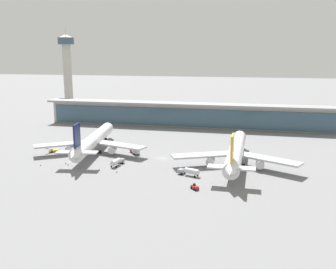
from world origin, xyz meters
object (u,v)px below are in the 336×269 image
Objects in this scene: airliner_left_stand at (93,140)px; service_truck_mid_apron_red at (135,150)px; safety_cone_alpha at (99,169)px; safety_cone_charlie at (40,165)px; service_truck_near_nose_red at (195,187)px; safety_cone_echo at (117,172)px; control_tower at (67,67)px; service_truck_under_wing_grey at (117,162)px; safety_cone_bravo at (68,164)px; service_truck_by_tail_grey at (189,171)px; service_truck_on_taxiway_yellow at (54,150)px; airliner_centre_stand at (236,152)px; safety_cone_delta at (66,163)px.

service_truck_mid_apron_red is at bearing 4.75° from airliner_left_stand.
safety_cone_alpha is 1.00× the size of safety_cone_charlie.
service_truck_near_nose_red is 34.59m from safety_cone_echo.
safety_cone_alpha is (13.49, -25.41, -5.37)m from airliner_left_stand.
control_tower reaches higher than service_truck_near_nose_red.
service_truck_mid_apron_red is at bearing 130.31° from service_truck_near_nose_red.
service_truck_under_wing_grey is at bearing 57.51° from safety_cone_alpha.
airliner_left_stand is 96.70× the size of safety_cone_bravo.
service_truck_by_tail_grey reaches higher than safety_cone_charlie.
airliner_left_stand is 19.62m from service_truck_on_taxiway_yellow.
service_truck_on_taxiway_yellow is at bearing 150.20° from safety_cone_echo.
safety_cone_alpha is (32.11, -21.61, -0.49)m from service_truck_on_taxiway_yellow.
service_truck_on_taxiway_yellow reaches higher than safety_cone_echo.
service_truck_by_tail_grey is at bearing -16.67° from service_truck_on_taxiway_yellow.
service_truck_mid_apron_red is 39.47m from service_truck_by_tail_grey.
control_tower is at bearing 139.66° from airliner_centre_stand.
service_truck_mid_apron_red is 10.17× the size of safety_cone_alpha.
service_truck_mid_apron_red reaches higher than safety_cone_bravo.
service_truck_by_tail_grey is 176.76m from control_tower.
service_truck_mid_apron_red reaches higher than service_truck_on_taxiway_yellow.
service_truck_under_wing_grey is 12.60× the size of safety_cone_charlie.
service_truck_near_nose_red is 0.37× the size of service_truck_by_tail_grey.
airliner_centre_stand reaches higher than safety_cone_echo.
safety_cone_echo is at bearing -2.20° from safety_cone_charlie.
service_truck_on_taxiway_yellow reaches higher than safety_cone_bravo.
safety_cone_delta is 1.00× the size of safety_cone_echo.
control_tower is 145.39m from safety_cone_charlie.
control_tower is at bearing 112.31° from safety_cone_charlie.
service_truck_under_wing_grey is at bearing 109.53° from safety_cone_echo.
control_tower reaches higher than service_truck_under_wing_grey.
airliner_left_stand is at bearing 128.63° from safety_cone_echo.
service_truck_on_taxiway_yellow is at bearing -168.47° from airliner_left_stand.
airliner_left_stand and airliner_centre_stand have the same top height.
safety_cone_echo is at bearing -14.17° from safety_cone_delta.
service_truck_by_tail_grey is at bearing 1.91° from safety_cone_alpha.
service_truck_mid_apron_red is 1.10× the size of service_truck_on_taxiway_yellow.
airliner_left_stand is at bearing 135.40° from service_truck_under_wing_grey.
control_tower is (-47.47, 108.99, 34.42)m from service_truck_on_taxiway_yellow.
service_truck_by_tail_grey is at bearing -48.22° from control_tower.
service_truck_mid_apron_red is 10.17× the size of safety_cone_charlie.
airliner_centre_stand is 20.89× the size of service_truck_near_nose_red.
service_truck_near_nose_red is 67.61m from safety_cone_charlie.
safety_cone_alpha and safety_cone_delta have the same top height.
service_truck_on_taxiway_yellow is at bearing 132.81° from safety_cone_bravo.
control_tower is 92.03× the size of safety_cone_delta.
airliner_centre_stand reaches higher than safety_cone_charlie.
safety_cone_alpha is (-52.44, -18.49, -5.37)m from airliner_centre_stand.
service_truck_on_taxiway_yellow is 22.18m from safety_cone_delta.
service_truck_mid_apron_red is 10.17× the size of safety_cone_delta.
safety_cone_bravo is (-67.83, -14.92, -5.37)m from airliner_centre_stand.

